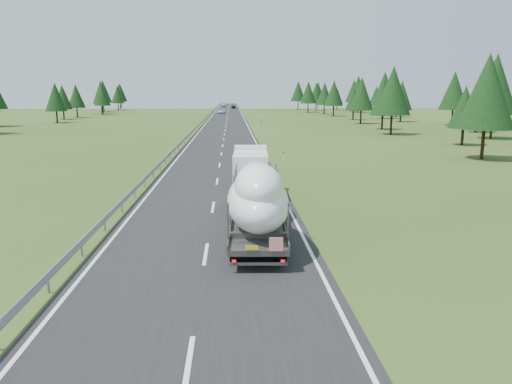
{
  "coord_description": "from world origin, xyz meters",
  "views": [
    {
      "loc": [
        1.16,
        -20.81,
        6.91
      ],
      "look_at": [
        2.43,
        4.74,
        1.79
      ],
      "focal_mm": 35.0,
      "sensor_mm": 36.0,
      "label": 1
    }
  ],
  "objects_px": {
    "highway_sign": "(261,118)",
    "distant_car_blue": "(224,105)",
    "distant_car_dark": "(233,107)",
    "distant_van": "(221,111)",
    "boat_truck": "(256,187)"
  },
  "relations": [
    {
      "from": "boat_truck",
      "to": "distant_van",
      "type": "bearing_deg",
      "value": 91.79
    },
    {
      "from": "boat_truck",
      "to": "highway_sign",
      "type": "bearing_deg",
      "value": 86.36
    },
    {
      "from": "distant_van",
      "to": "highway_sign",
      "type": "bearing_deg",
      "value": -79.77
    },
    {
      "from": "highway_sign",
      "to": "distant_car_dark",
      "type": "distance_m",
      "value": 119.23
    },
    {
      "from": "boat_truck",
      "to": "distant_car_blue",
      "type": "height_order",
      "value": "boat_truck"
    },
    {
      "from": "highway_sign",
      "to": "distant_car_blue",
      "type": "bearing_deg",
      "value": 93.67
    },
    {
      "from": "boat_truck",
      "to": "distant_car_blue",
      "type": "xyz_separation_m",
      "value": [
        -4.63,
        221.88,
        -1.36
      ]
    },
    {
      "from": "distant_van",
      "to": "distant_car_dark",
      "type": "distance_m",
      "value": 50.96
    },
    {
      "from": "boat_truck",
      "to": "distant_car_blue",
      "type": "distance_m",
      "value": 221.94
    },
    {
      "from": "distant_van",
      "to": "distant_car_blue",
      "type": "distance_m",
      "value": 78.44
    },
    {
      "from": "highway_sign",
      "to": "distant_car_dark",
      "type": "height_order",
      "value": "highway_sign"
    },
    {
      "from": "distant_car_blue",
      "to": "distant_car_dark",
      "type": "bearing_deg",
      "value": -82.28
    },
    {
      "from": "distant_car_dark",
      "to": "distant_car_blue",
      "type": "bearing_deg",
      "value": 94.85
    },
    {
      "from": "highway_sign",
      "to": "distant_car_dark",
      "type": "xyz_separation_m",
      "value": [
        -5.0,
        119.12,
        -1.07
      ]
    },
    {
      "from": "distant_van",
      "to": "distant_car_blue",
      "type": "bearing_deg",
      "value": 92.61
    }
  ]
}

